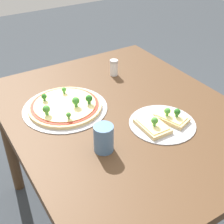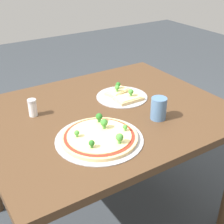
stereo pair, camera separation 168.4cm
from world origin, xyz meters
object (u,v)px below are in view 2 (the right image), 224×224
object	(u,v)px
dining_table	(106,126)
pizza_tray_slice	(123,95)
condiment_shaker	(33,108)
pizza_tray_whole	(100,137)
drinking_cup	(159,108)

from	to	relation	value
dining_table	pizza_tray_slice	size ratio (longest dim) A/B	4.34
condiment_shaker	pizza_tray_slice	bearing A→B (deg)	172.41
pizza_tray_whole	pizza_tray_slice	size ratio (longest dim) A/B	1.36
dining_table	condiment_shaker	size ratio (longest dim) A/B	14.07
pizza_tray_whole	drinking_cup	bearing A→B (deg)	-178.56
drinking_cup	condiment_shaker	bearing A→B (deg)	-35.30
dining_table	drinking_cup	world-z (taller)	drinking_cup
dining_table	pizza_tray_whole	size ratio (longest dim) A/B	3.20
pizza_tray_slice	condiment_shaker	xyz separation A→B (m)	(0.47, -0.06, 0.03)
dining_table	pizza_tray_whole	bearing A→B (deg)	52.83
condiment_shaker	pizza_tray_whole	bearing A→B (deg)	114.64
dining_table	pizza_tray_whole	distance (m)	0.27
drinking_cup	pizza_tray_slice	bearing A→B (deg)	-88.05
pizza_tray_whole	drinking_cup	world-z (taller)	drinking_cup
dining_table	pizza_tray_slice	world-z (taller)	pizza_tray_slice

